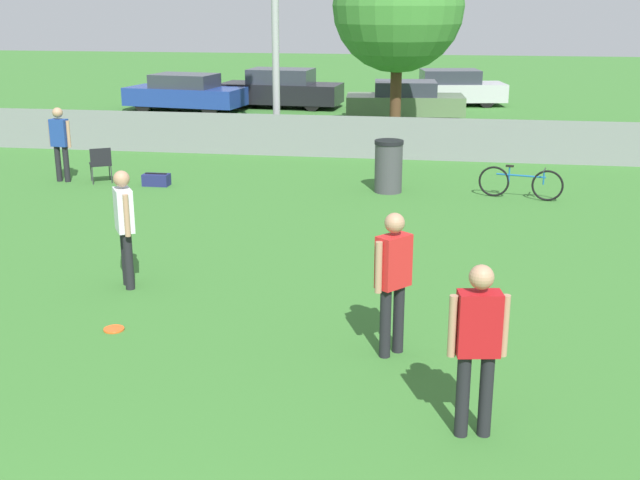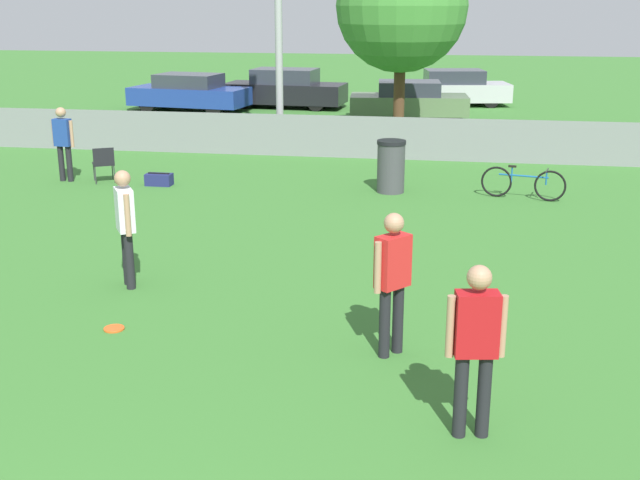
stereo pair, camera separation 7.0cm
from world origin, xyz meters
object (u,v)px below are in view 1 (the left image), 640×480
parked_car_blue (185,93)px  parked_car_dark (281,89)px  player_thrower_red (393,274)px  player_defender_red (478,339)px  bicycle_sideline (521,183)px  tree_near_pole (398,6)px  spectator_in_blue (60,139)px  folding_chair_sideline (101,162)px  frisbee_disc (114,329)px  player_receiver_white (124,220)px  gear_bag_sideline (156,180)px  parked_car_silver (450,88)px  trash_bin (388,166)px  parked_car_olive (405,101)px

parked_car_blue → parked_car_dark: bearing=33.4°
player_thrower_red → player_defender_red: (0.90, -1.70, 0.00)m
bicycle_sideline → parked_car_blue: parked_car_blue is taller
tree_near_pole → parked_car_dark: tree_near_pole is taller
tree_near_pole → bicycle_sideline: tree_near_pole is taller
tree_near_pole → spectator_in_blue: (-7.09, -6.45, -2.85)m
player_defender_red → folding_chair_sideline: player_defender_red is taller
player_defender_red → player_thrower_red: bearing=107.7°
tree_near_pole → frisbee_disc: (-2.48, -14.43, -3.80)m
player_receiver_white → frisbee_disc: bearing=-16.4°
gear_bag_sideline → player_thrower_red: bearing=-54.0°
parked_car_dark → parked_car_silver: (6.38, 1.73, -0.04)m
parked_car_silver → parked_car_dark: bearing=-175.4°
spectator_in_blue → player_receiver_white: bearing=129.0°
parked_car_silver → player_receiver_white: bearing=-112.0°
player_thrower_red → trash_bin: (-0.70, 8.27, -0.43)m
folding_chair_sideline → player_receiver_white: bearing=87.4°
player_defender_red → bicycle_sideline: size_ratio=1.00×
bicycle_sideline → tree_near_pole: bearing=127.7°
tree_near_pole → gear_bag_sideline: bearing=-126.6°
parked_car_blue → parked_car_dark: parked_car_dark is taller
folding_chair_sideline → frisbee_disc: bearing=85.3°
frisbee_disc → folding_chair_sideline: size_ratio=0.32×
bicycle_sideline → player_receiver_white: bearing=-120.8°
parked_car_olive → parked_car_silver: 4.58m
player_thrower_red → player_defender_red: 1.93m
parked_car_dark → player_thrower_red: bearing=-70.7°
player_receiver_white → frisbee_disc: player_receiver_white is taller
player_thrower_red → folding_chair_sideline: size_ratio=2.10×
trash_bin → gear_bag_sideline: trash_bin is taller
folding_chair_sideline → player_thrower_red: bearing=101.9°
folding_chair_sideline → parked_car_silver: (7.66, 15.41, 0.19)m
bicycle_sideline → gear_bag_sideline: bearing=-167.5°
frisbee_disc → parked_car_blue: parked_car_blue is taller
bicycle_sideline → parked_car_silver: size_ratio=0.38×
player_receiver_white → parked_car_dark: bearing=153.8°
player_thrower_red → parked_car_silver: size_ratio=0.38×
player_thrower_red → player_defender_red: bearing=-112.2°
frisbee_disc → parked_car_dark: bearing=96.3°
tree_near_pole → spectator_in_blue: tree_near_pole is taller
player_thrower_red → parked_car_blue: (-9.20, 20.23, -0.32)m
spectator_in_blue → folding_chair_sideline: spectator_in_blue is taller
spectator_in_blue → bicycle_sideline: spectator_in_blue is taller
player_defender_red → bicycle_sideline: 9.89m
trash_bin → gear_bag_sideline: (-5.16, -0.21, -0.43)m
frisbee_disc → parked_car_dark: parked_car_dark is taller
frisbee_disc → trash_bin: trash_bin is taller
parked_car_blue → parked_car_olive: size_ratio=1.10×
tree_near_pole → bicycle_sideline: size_ratio=3.32×
parked_car_blue → bicycle_sideline: bearing=-39.1°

